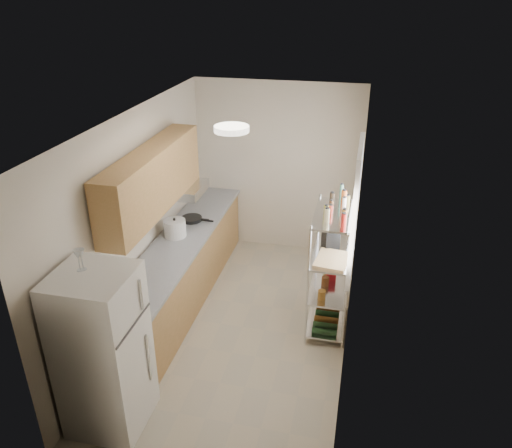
% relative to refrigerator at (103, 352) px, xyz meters
% --- Properties ---
extents(room, '(2.52, 4.42, 2.62)m').
position_rel_refrigerator_xyz_m(room, '(0.87, 1.66, 0.48)').
color(room, '#AAA08A').
rests_on(room, ground).
extents(counter_run, '(0.63, 3.51, 0.90)m').
position_rel_refrigerator_xyz_m(counter_run, '(-0.05, 2.10, -0.37)').
color(counter_run, '#B4804C').
rests_on(counter_run, ground).
extents(upper_cabinets, '(0.33, 2.20, 0.72)m').
position_rel_refrigerator_xyz_m(upper_cabinets, '(-0.18, 1.76, 0.99)').
color(upper_cabinets, '#B4804C').
rests_on(upper_cabinets, room).
extents(range_hood, '(0.50, 0.60, 0.12)m').
position_rel_refrigerator_xyz_m(range_hood, '(-0.13, 2.56, 0.57)').
color(range_hood, '#B7BABC').
rests_on(range_hood, room).
extents(window, '(0.06, 1.00, 1.46)m').
position_rel_refrigerator_xyz_m(window, '(2.10, 2.01, 0.73)').
color(window, white).
rests_on(window, room).
extents(bakers_rack, '(0.45, 0.90, 1.73)m').
position_rel_refrigerator_xyz_m(bakers_rack, '(1.88, 1.95, 0.29)').
color(bakers_rack, silver).
rests_on(bakers_rack, ground).
extents(ceiling_dome, '(0.34, 0.34, 0.05)m').
position_rel_refrigerator_xyz_m(ceiling_dome, '(0.87, 1.36, 1.75)').
color(ceiling_dome, white).
rests_on(ceiling_dome, room).
extents(refrigerator, '(0.67, 0.67, 1.64)m').
position_rel_refrigerator_xyz_m(refrigerator, '(0.00, 0.00, 0.00)').
color(refrigerator, white).
rests_on(refrigerator, ground).
extents(wine_glass_a, '(0.07, 0.07, 0.20)m').
position_rel_refrigerator_xyz_m(wine_glass_a, '(-0.11, 0.04, 0.92)').
color(wine_glass_a, silver).
rests_on(wine_glass_a, refrigerator).
extents(wine_glass_b, '(0.07, 0.07, 0.19)m').
position_rel_refrigerator_xyz_m(wine_glass_b, '(-0.10, 0.06, 0.92)').
color(wine_glass_b, silver).
rests_on(wine_glass_b, refrigerator).
extents(rice_cooker, '(0.28, 0.28, 0.22)m').
position_rel_refrigerator_xyz_m(rice_cooker, '(-0.13, 2.15, 0.19)').
color(rice_cooker, white).
rests_on(rice_cooker, counter_run).
extents(frying_pan_large, '(0.29, 0.29, 0.05)m').
position_rel_refrigerator_xyz_m(frying_pan_large, '(-0.08, 2.64, 0.10)').
color(frying_pan_large, black).
rests_on(frying_pan_large, counter_run).
extents(frying_pan_small, '(0.20, 0.20, 0.04)m').
position_rel_refrigerator_xyz_m(frying_pan_small, '(-0.10, 2.66, 0.10)').
color(frying_pan_small, black).
rests_on(frying_pan_small, counter_run).
extents(cutting_board, '(0.40, 0.49, 0.03)m').
position_rel_refrigerator_xyz_m(cutting_board, '(1.89, 1.77, 0.21)').
color(cutting_board, tan).
rests_on(cutting_board, bakers_rack).
extents(espresso_machine, '(0.24, 0.29, 0.29)m').
position_rel_refrigerator_xyz_m(espresso_machine, '(1.84, 2.13, 0.34)').
color(espresso_machine, black).
rests_on(espresso_machine, bakers_rack).
extents(storage_bag, '(0.14, 0.17, 0.17)m').
position_rel_refrigerator_xyz_m(storage_bag, '(1.87, 2.14, -0.17)').
color(storage_bag, '#9F1317').
rests_on(storage_bag, bakers_rack).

